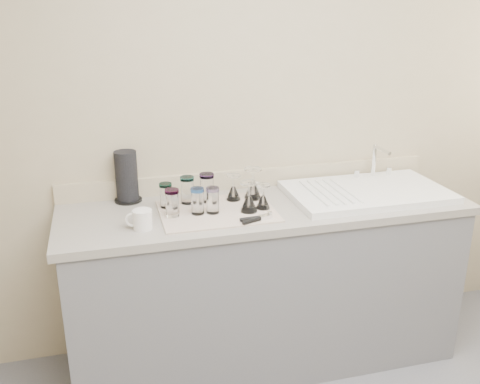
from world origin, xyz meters
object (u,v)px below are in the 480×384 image
object	(u,v)px
tumbler_lavender	(213,200)
goblet_back_left	(233,191)
sink_unit	(367,191)
white_mug	(142,220)
tumbler_blue	(198,201)
tumbler_cyan	(187,190)
tumbler_magenta	(172,203)
goblet_back_right	(253,188)
tumbler_teal	(166,195)
tumbler_purple	(207,187)
paper_towel_roll	(127,177)
goblet_front_right	(263,200)
can_opener	(257,219)
goblet_front_left	(249,201)

from	to	relation	value
tumbler_lavender	goblet_back_left	size ratio (longest dim) A/B	0.96
sink_unit	goblet_back_left	world-z (taller)	sink_unit
white_mug	tumbler_blue	bearing A→B (deg)	19.27
tumbler_cyan	tumbler_magenta	distance (m)	0.18
tumbler_blue	goblet_back_right	bearing A→B (deg)	23.43
tumbler_teal	tumbler_lavender	bearing A→B (deg)	-32.60
tumbler_purple	paper_towel_roll	distance (m)	0.41
goblet_back_right	goblet_front_right	bearing A→B (deg)	-86.32
sink_unit	tumbler_magenta	world-z (taller)	sink_unit
tumbler_cyan	can_opener	size ratio (longest dim) A/B	0.88
sink_unit	white_mug	bearing A→B (deg)	-173.13
tumbler_cyan	paper_towel_roll	distance (m)	0.32
can_opener	paper_towel_roll	size ratio (longest dim) A/B	0.60
tumbler_blue	goblet_back_left	distance (m)	0.25
tumbler_lavender	goblet_front_right	bearing A→B (deg)	-1.22
tumbler_magenta	goblet_back_right	size ratio (longest dim) A/B	0.83
tumbler_magenta	goblet_back_left	xyz separation A→B (m)	(0.33, 0.14, -0.02)
tumbler_cyan	tumbler_purple	bearing A→B (deg)	0.06
goblet_back_left	paper_towel_roll	distance (m)	0.54
can_opener	tumbler_purple	bearing A→B (deg)	118.78
tumbler_blue	paper_towel_roll	world-z (taller)	paper_towel_roll
can_opener	goblet_back_left	bearing A→B (deg)	96.80
tumbler_cyan	tumbler_magenta	world-z (taller)	tumbler_cyan
goblet_back_right	white_mug	size ratio (longest dim) A/B	1.24
tumbler_magenta	goblet_back_left	size ratio (longest dim) A/B	0.99
goblet_front_right	tumbler_purple	bearing A→B (deg)	145.88
goblet_front_left	goblet_front_right	xyz separation A→B (m)	(0.08, 0.02, -0.01)
tumbler_teal	tumbler_blue	xyz separation A→B (m)	(0.13, -0.12, 0.00)
tumbler_lavender	goblet_front_left	xyz separation A→B (m)	(0.17, -0.03, -0.01)
sink_unit	goblet_back_right	world-z (taller)	sink_unit
tumbler_magenta	goblet_front_left	size ratio (longest dim) A/B	0.89
goblet_back_right	goblet_front_right	size ratio (longest dim) A/B	1.30
paper_towel_roll	goblet_back_left	bearing A→B (deg)	-15.20
tumbler_purple	goblet_front_left	xyz separation A→B (m)	(0.17, -0.19, -0.02)
tumbler_magenta	goblet_front_left	world-z (taller)	goblet_front_left
tumbler_lavender	goblet_back_right	distance (m)	0.28
tumbler_teal	goblet_front_right	size ratio (longest dim) A/B	1.00
tumbler_teal	can_opener	xyz separation A→B (m)	(0.38, -0.28, -0.05)
can_opener	tumbler_blue	bearing A→B (deg)	147.78
paper_towel_roll	tumbler_teal	bearing A→B (deg)	-42.10
tumbler_teal	paper_towel_roll	xyz separation A→B (m)	(-0.17, 0.16, 0.06)
tumbler_blue	tumbler_lavender	world-z (taller)	tumbler_blue
can_opener	white_mug	world-z (taller)	white_mug
tumbler_teal	tumbler_blue	distance (m)	0.18
tumbler_teal	goblet_back_left	xyz separation A→B (m)	(0.34, 0.02, -0.02)
goblet_front_right	white_mug	xyz separation A→B (m)	(-0.59, -0.08, -0.00)
goblet_back_right	can_opener	bearing A→B (deg)	-102.81
goblet_front_left	paper_towel_roll	xyz separation A→B (m)	(-0.55, 0.31, 0.07)
goblet_front_right	can_opener	world-z (taller)	goblet_front_right
can_opener	white_mug	distance (m)	0.52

